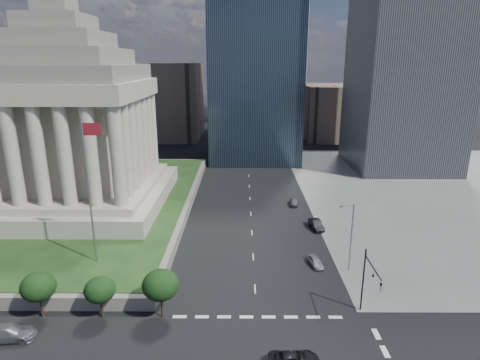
{
  "coord_description": "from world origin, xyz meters",
  "views": [
    {
      "loc": [
        -1.73,
        -26.25,
        28.64
      ],
      "look_at": [
        -1.98,
        21.68,
        14.41
      ],
      "focal_mm": 30.0,
      "sensor_mm": 36.0,
      "label": 1
    }
  ],
  "objects_px": {
    "flagpole": "(89,184)",
    "suv_grey": "(8,333)",
    "pickup_truck": "(294,360)",
    "parked_sedan_near": "(315,261)",
    "war_memorial": "(66,102)",
    "parked_sedan_far": "(294,202)",
    "parked_sedan_mid": "(316,224)",
    "traffic_signal_ne": "(369,279)",
    "street_lamp_north": "(350,234)"
  },
  "relations": [
    {
      "from": "traffic_signal_ne",
      "to": "parked_sedan_near",
      "type": "height_order",
      "value": "traffic_signal_ne"
    },
    {
      "from": "pickup_truck",
      "to": "suv_grey",
      "type": "relative_size",
      "value": 0.9
    },
    {
      "from": "parked_sedan_near",
      "to": "pickup_truck",
      "type": "bearing_deg",
      "value": -115.34
    },
    {
      "from": "flagpole",
      "to": "traffic_signal_ne",
      "type": "distance_m",
      "value": 36.69
    },
    {
      "from": "flagpole",
      "to": "traffic_signal_ne",
      "type": "relative_size",
      "value": 2.5
    },
    {
      "from": "war_memorial",
      "to": "pickup_truck",
      "type": "xyz_separation_m",
      "value": [
        37.39,
        -41.78,
        -20.69
      ]
    },
    {
      "from": "pickup_truck",
      "to": "parked_sedan_mid",
      "type": "relative_size",
      "value": 1.08
    },
    {
      "from": "parked_sedan_near",
      "to": "parked_sedan_far",
      "type": "height_order",
      "value": "parked_sedan_far"
    },
    {
      "from": "war_memorial",
      "to": "traffic_signal_ne",
      "type": "height_order",
      "value": "war_memorial"
    },
    {
      "from": "street_lamp_north",
      "to": "parked_sedan_far",
      "type": "height_order",
      "value": "street_lamp_north"
    },
    {
      "from": "flagpole",
      "to": "pickup_truck",
      "type": "xyz_separation_m",
      "value": [
        25.22,
        -17.78,
        -12.41
      ]
    },
    {
      "from": "traffic_signal_ne",
      "to": "parked_sedan_mid",
      "type": "xyz_separation_m",
      "value": [
        -1.0,
        26.14,
        -4.47
      ]
    },
    {
      "from": "flagpole",
      "to": "parked_sedan_mid",
      "type": "relative_size",
      "value": 4.23
    },
    {
      "from": "flagpole",
      "to": "parked_sedan_mid",
      "type": "bearing_deg",
      "value": 25.41
    },
    {
      "from": "pickup_truck",
      "to": "suv_grey",
      "type": "distance_m",
      "value": 30.32
    },
    {
      "from": "flagpole",
      "to": "suv_grey",
      "type": "height_order",
      "value": "flagpole"
    },
    {
      "from": "traffic_signal_ne",
      "to": "street_lamp_north",
      "type": "relative_size",
      "value": 0.8
    },
    {
      "from": "traffic_signal_ne",
      "to": "parked_sedan_mid",
      "type": "bearing_deg",
      "value": 92.19
    },
    {
      "from": "pickup_truck",
      "to": "parked_sedan_near",
      "type": "xyz_separation_m",
      "value": [
        5.61,
        20.15,
        -0.07
      ]
    },
    {
      "from": "war_memorial",
      "to": "parked_sedan_near",
      "type": "relative_size",
      "value": 10.39
    },
    {
      "from": "parked_sedan_mid",
      "to": "suv_grey",
      "type": "bearing_deg",
      "value": -150.73
    },
    {
      "from": "parked_sedan_mid",
      "to": "parked_sedan_far",
      "type": "relative_size",
      "value": 1.18
    },
    {
      "from": "pickup_truck",
      "to": "parked_sedan_far",
      "type": "relative_size",
      "value": 1.28
    },
    {
      "from": "flagpole",
      "to": "street_lamp_north",
      "type": "height_order",
      "value": "flagpole"
    },
    {
      "from": "traffic_signal_ne",
      "to": "pickup_truck",
      "type": "relative_size",
      "value": 1.57
    },
    {
      "from": "suv_grey",
      "to": "parked_sedan_mid",
      "type": "distance_m",
      "value": 48.48
    },
    {
      "from": "street_lamp_north",
      "to": "parked_sedan_mid",
      "type": "xyz_separation_m",
      "value": [
        -1.83,
        14.84,
        -4.88
      ]
    },
    {
      "from": "war_memorial",
      "to": "parked_sedan_mid",
      "type": "height_order",
      "value": "war_memorial"
    },
    {
      "from": "war_memorial",
      "to": "parked_sedan_mid",
      "type": "xyz_separation_m",
      "value": [
        45.5,
        -8.16,
        -20.62
      ]
    },
    {
      "from": "war_memorial",
      "to": "traffic_signal_ne",
      "type": "bearing_deg",
      "value": -36.42
    },
    {
      "from": "war_memorial",
      "to": "street_lamp_north",
      "type": "height_order",
      "value": "war_memorial"
    },
    {
      "from": "flagpole",
      "to": "traffic_signal_ne",
      "type": "bearing_deg",
      "value": -16.71
    },
    {
      "from": "parked_sedan_mid",
      "to": "parked_sedan_far",
      "type": "xyz_separation_m",
      "value": [
        -2.5,
        12.15,
        -0.1
      ]
    },
    {
      "from": "traffic_signal_ne",
      "to": "pickup_truck",
      "type": "distance_m",
      "value": 12.62
    },
    {
      "from": "parked_sedan_near",
      "to": "suv_grey",
      "type": "bearing_deg",
      "value": -165.12
    },
    {
      "from": "traffic_signal_ne",
      "to": "war_memorial",
      "type": "bearing_deg",
      "value": 143.58
    },
    {
      "from": "street_lamp_north",
      "to": "traffic_signal_ne",
      "type": "bearing_deg",
      "value": -94.19
    },
    {
      "from": "pickup_truck",
      "to": "parked_sedan_far",
      "type": "xyz_separation_m",
      "value": [
        5.61,
        45.77,
        -0.03
      ]
    },
    {
      "from": "traffic_signal_ne",
      "to": "parked_sedan_mid",
      "type": "relative_size",
      "value": 1.69
    },
    {
      "from": "street_lamp_north",
      "to": "parked_sedan_mid",
      "type": "relative_size",
      "value": 2.12
    },
    {
      "from": "pickup_truck",
      "to": "street_lamp_north",
      "type": "bearing_deg",
      "value": -31.5
    },
    {
      "from": "war_memorial",
      "to": "street_lamp_north",
      "type": "distance_m",
      "value": 54.92
    },
    {
      "from": "flagpole",
      "to": "parked_sedan_mid",
      "type": "xyz_separation_m",
      "value": [
        33.33,
        15.84,
        -12.34
      ]
    },
    {
      "from": "street_lamp_north",
      "to": "parked_sedan_near",
      "type": "bearing_deg",
      "value": 162.43
    },
    {
      "from": "war_memorial",
      "to": "parked_sedan_mid",
      "type": "distance_m",
      "value": 50.62
    },
    {
      "from": "flagpole",
      "to": "suv_grey",
      "type": "bearing_deg",
      "value": -109.12
    },
    {
      "from": "flagpole",
      "to": "parked_sedan_near",
      "type": "height_order",
      "value": "flagpole"
    },
    {
      "from": "parked_sedan_near",
      "to": "parked_sedan_mid",
      "type": "height_order",
      "value": "parked_sedan_mid"
    },
    {
      "from": "suv_grey",
      "to": "parked_sedan_far",
      "type": "xyz_separation_m",
      "value": [
        35.69,
        42.02,
        -0.14
      ]
    },
    {
      "from": "traffic_signal_ne",
      "to": "parked_sedan_far",
      "type": "xyz_separation_m",
      "value": [
        -3.5,
        38.29,
        -4.57
      ]
    }
  ]
}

